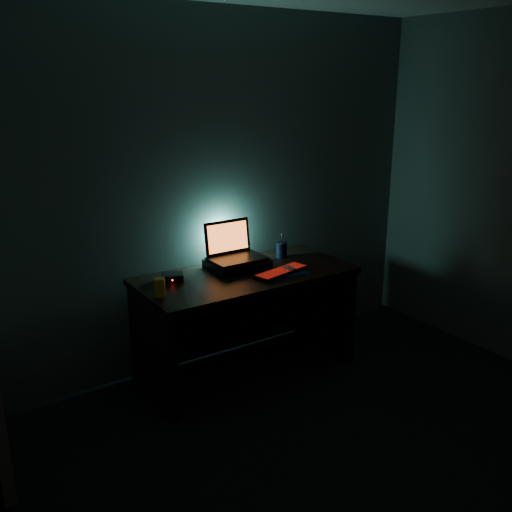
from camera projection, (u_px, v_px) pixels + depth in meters
The scene contains 10 objects.
room at pixel (445, 265), 2.47m from camera, with size 3.50×4.00×2.50m.
desk at pixel (242, 305), 4.03m from camera, with size 1.50×0.70×0.75m.
riser at pixel (237, 264), 4.01m from camera, with size 0.40×0.30×0.06m, color black.
laptop at pixel (233, 250), 4.02m from camera, with size 0.38×0.28×0.26m.
keyboard at pixel (281, 272), 3.89m from camera, with size 0.44×0.23×0.03m.
mousepad at pixel (289, 272), 3.93m from camera, with size 0.22×0.20×0.00m, color navy.
mouse at pixel (289, 269), 3.93m from camera, with size 0.06×0.09×0.03m, color #96969B.
pen_cup at pixel (282, 250), 4.24m from camera, with size 0.08×0.08×0.11m, color black.
juice_glass at pixel (160, 287), 3.48m from camera, with size 0.07×0.07×0.11m, color yellow.
router at pixel (172, 277), 3.75m from camera, with size 0.18×0.16×0.05m.
Camera 1 is at (-1.98, -1.51, 2.02)m, focal length 40.00 mm.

